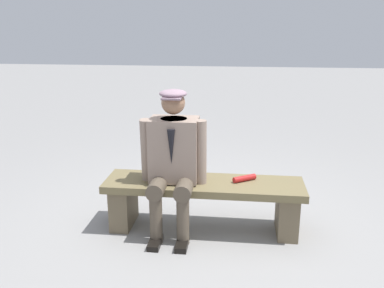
{
  "coord_description": "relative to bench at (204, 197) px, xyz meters",
  "views": [
    {
      "loc": [
        -0.31,
        3.51,
        1.84
      ],
      "look_at": [
        0.11,
        0.0,
        0.82
      ],
      "focal_mm": 39.11,
      "sensor_mm": 36.0,
      "label": 1
    }
  ],
  "objects": [
    {
      "name": "ground_plane",
      "position": [
        0.0,
        0.0,
        -0.32
      ],
      "size": [
        30.0,
        30.0,
        0.0
      ],
      "primitive_type": "plane",
      "color": "gray"
    },
    {
      "name": "bench",
      "position": [
        0.0,
        0.0,
        0.0
      ],
      "size": [
        1.79,
        0.48,
        0.47
      ],
      "color": "brown",
      "rests_on": "ground"
    },
    {
      "name": "rolled_magazine",
      "position": [
        -0.36,
        -0.06,
        0.18
      ],
      "size": [
        0.22,
        0.17,
        0.05
      ],
      "primitive_type": "cylinder",
      "rotation": [
        0.0,
        1.57,
        0.59
      ],
      "color": "#B21E1E",
      "rests_on": "bench"
    },
    {
      "name": "seated_man",
      "position": [
        0.27,
        0.06,
        0.4
      ],
      "size": [
        0.6,
        0.63,
        1.3
      ],
      "color": "gray",
      "rests_on": "ground"
    }
  ]
}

